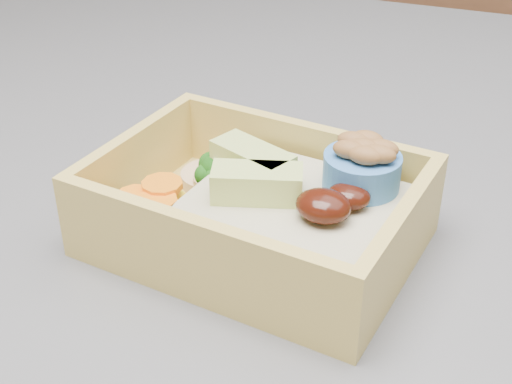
% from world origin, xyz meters
% --- Properties ---
extents(bento_box, '(0.22, 0.17, 0.07)m').
position_xyz_m(bento_box, '(0.07, -0.24, 0.95)').
color(bento_box, '#D0B256').
rests_on(bento_box, island).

